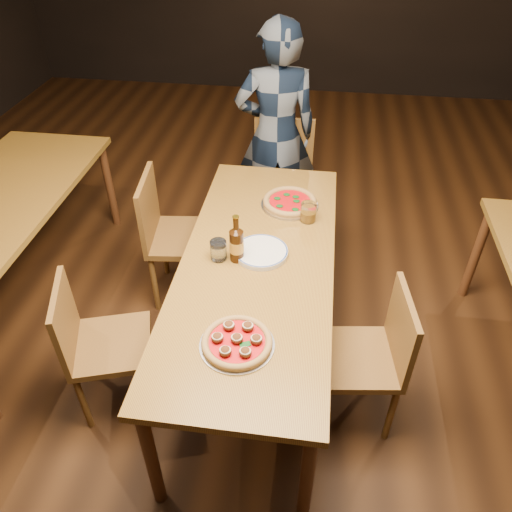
# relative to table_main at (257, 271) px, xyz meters

# --- Properties ---
(ground) EXTENTS (9.00, 9.00, 0.00)m
(ground) POSITION_rel_table_main_xyz_m (0.00, 0.00, -0.68)
(ground) COLOR black
(room_shell) EXTENTS (9.00, 9.00, 9.00)m
(room_shell) POSITION_rel_table_main_xyz_m (0.00, 0.00, 1.18)
(room_shell) COLOR black
(room_shell) RESTS_ON ground
(table_main) EXTENTS (0.80, 2.00, 0.75)m
(table_main) POSITION_rel_table_main_xyz_m (0.00, 0.00, 0.00)
(table_main) COLOR brown
(table_main) RESTS_ON ground
(chair_main_nw) EXTENTS (0.51, 0.51, 0.86)m
(chair_main_nw) POSITION_rel_table_main_xyz_m (-0.71, -0.40, -0.25)
(chair_main_nw) COLOR brown
(chair_main_nw) RESTS_ON ground
(chair_main_sw) EXTENTS (0.49, 0.49, 0.94)m
(chair_main_sw) POSITION_rel_table_main_xyz_m (-0.56, 0.51, -0.21)
(chair_main_sw) COLOR brown
(chair_main_sw) RESTS_ON ground
(chair_main_e) EXTENTS (0.46, 0.46, 0.87)m
(chair_main_e) POSITION_rel_table_main_xyz_m (0.55, -0.32, -0.24)
(chair_main_e) COLOR brown
(chair_main_e) RESTS_ON ground
(chair_end) EXTENTS (0.45, 0.45, 0.96)m
(chair_end) POSITION_rel_table_main_xyz_m (0.01, 1.24, -0.20)
(chair_end) COLOR brown
(chair_end) RESTS_ON ground
(pizza_meatball) EXTENTS (0.33, 0.33, 0.06)m
(pizza_meatball) POSITION_rel_table_main_xyz_m (-0.01, -0.59, 0.09)
(pizza_meatball) COLOR #B7B7BF
(pizza_meatball) RESTS_ON table_main
(pizza_margherita) EXTENTS (0.35, 0.35, 0.05)m
(pizza_margherita) POSITION_rel_table_main_xyz_m (0.12, 0.55, 0.09)
(pizza_margherita) COLOR #B7B7BF
(pizza_margherita) RESTS_ON table_main
(plate_stack) EXTENTS (0.29, 0.29, 0.03)m
(plate_stack) POSITION_rel_table_main_xyz_m (0.01, 0.06, 0.09)
(plate_stack) COLOR white
(plate_stack) RESTS_ON table_main
(beer_bottle) EXTENTS (0.08, 0.08, 0.27)m
(beer_bottle) POSITION_rel_table_main_xyz_m (-0.11, -0.01, 0.17)
(beer_bottle) COLOR black
(beer_bottle) RESTS_ON table_main
(water_glass) EXTENTS (0.09, 0.09, 0.11)m
(water_glass) POSITION_rel_table_main_xyz_m (-0.20, -0.01, 0.13)
(water_glass) COLOR white
(water_glass) RESTS_ON table_main
(amber_glass) EXTENTS (0.09, 0.09, 0.11)m
(amber_glass) POSITION_rel_table_main_xyz_m (0.24, 0.41, 0.13)
(amber_glass) COLOR #A76C12
(amber_glass) RESTS_ON table_main
(diner) EXTENTS (0.66, 0.49, 1.64)m
(diner) POSITION_rel_table_main_xyz_m (-0.05, 1.37, 0.14)
(diner) COLOR black
(diner) RESTS_ON ground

